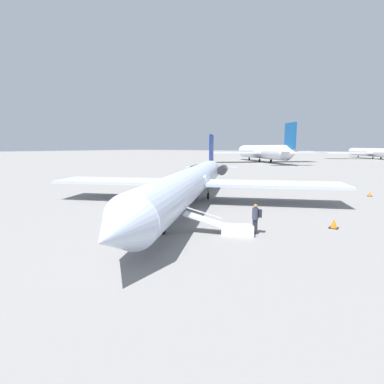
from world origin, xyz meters
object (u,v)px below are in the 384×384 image
airplane_far_center (373,152)px  passenger (256,217)px  airplane_far_left (262,152)px  airplane_main (193,181)px  boarding_stairs (231,228)px

airplane_far_center → passenger: (125.03, 1.91, -1.55)m
airplane_far_center → passenger: airplane_far_center is taller
airplane_far_left → airplane_main: bearing=153.4°
airplane_main → boarding_stairs: size_ratio=7.78×
airplane_main → airplane_far_left: size_ratio=0.86×
airplane_main → airplane_far_left: 73.01m
airplane_far_left → passenger: size_ratio=21.07×
boarding_stairs → passenger: 1.56m
airplane_main → boarding_stairs: bearing=22.2°
airplane_far_center → airplane_main: bearing=149.4°
airplane_far_left → boarding_stairs: size_ratio=9.00×
airplane_main → airplane_far_center: 119.14m
boarding_stairs → passenger: passenger is taller
airplane_main → boarding_stairs: airplane_main is taller
airplane_far_center → airplane_far_left: 56.17m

